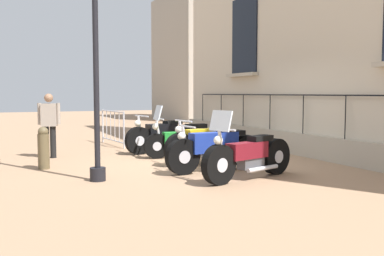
# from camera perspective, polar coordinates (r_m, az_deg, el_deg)

# --- Properties ---
(ground_plane) EXTENTS (60.00, 60.00, 0.00)m
(ground_plane) POSITION_cam_1_polar(r_m,az_deg,el_deg) (9.99, 2.55, -4.49)
(ground_plane) COLOR #9E7A5B
(motorcycle_black) EXTENTS (2.18, 0.72, 1.00)m
(motorcycle_black) POSITION_cam_1_polar(r_m,az_deg,el_deg) (11.68, -3.76, -1.02)
(motorcycle_black) COLOR black
(motorcycle_black) RESTS_ON ground_plane
(motorcycle_green) EXTENTS (1.98, 0.59, 1.28)m
(motorcycle_green) POSITION_cam_1_polar(r_m,az_deg,el_deg) (10.75, -1.20, -1.66)
(motorcycle_green) COLOR black
(motorcycle_green) RESTS_ON ground_plane
(motorcycle_yellow) EXTENTS (1.97, 0.65, 0.99)m
(motorcycle_yellow) POSITION_cam_1_polar(r_m,az_deg,el_deg) (9.78, 1.46, -2.07)
(motorcycle_yellow) COLOR black
(motorcycle_yellow) RESTS_ON ground_plane
(motorcycle_blue) EXTENTS (2.23, 0.60, 0.94)m
(motorcycle_blue) POSITION_cam_1_polar(r_m,az_deg,el_deg) (8.85, 3.08, -2.76)
(motorcycle_blue) COLOR black
(motorcycle_blue) RESTS_ON ground_plane
(motorcycle_maroon) EXTENTS (2.18, 0.86, 1.27)m
(motorcycle_maroon) POSITION_cam_1_polar(r_m,az_deg,el_deg) (8.08, 7.30, -3.66)
(motorcycle_maroon) COLOR black
(motorcycle_maroon) RESTS_ON ground_plane
(crowd_barrier) EXTENTS (0.23, 1.91, 1.05)m
(crowd_barrier) POSITION_cam_1_polar(r_m,az_deg,el_deg) (13.44, -10.21, 0.18)
(crowd_barrier) COLOR #B7B7BF
(crowd_barrier) RESTS_ON ground_plane
(bollard) EXTENTS (0.23, 0.23, 0.88)m
(bollard) POSITION_cam_1_polar(r_m,az_deg,el_deg) (9.60, -18.63, -2.44)
(bollard) COLOR brown
(bollard) RESTS_ON ground_plane
(pedestrian_standing) EXTENTS (0.51, 0.31, 1.56)m
(pedestrian_standing) POSITION_cam_1_polar(r_m,az_deg,el_deg) (11.15, -17.96, 0.73)
(pedestrian_standing) COLOR black
(pedestrian_standing) RESTS_ON ground_plane
(distant_building) EXTENTS (3.38, 5.93, 7.34)m
(distant_building) POSITION_cam_1_polar(r_m,az_deg,el_deg) (26.68, 0.32, 9.05)
(distant_building) COLOR #9E9384
(distant_building) RESTS_ON ground_plane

